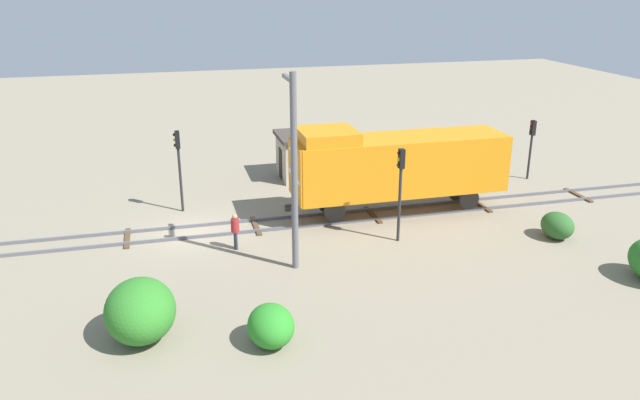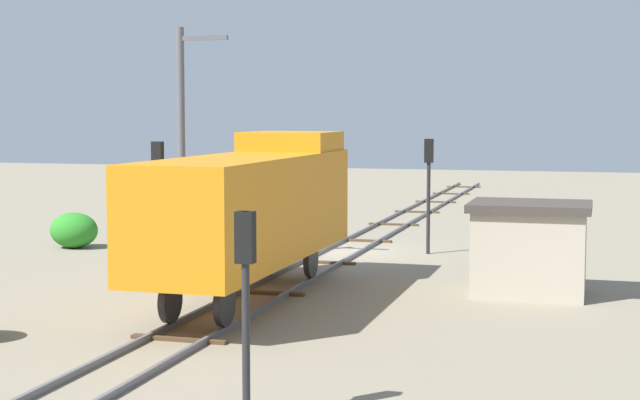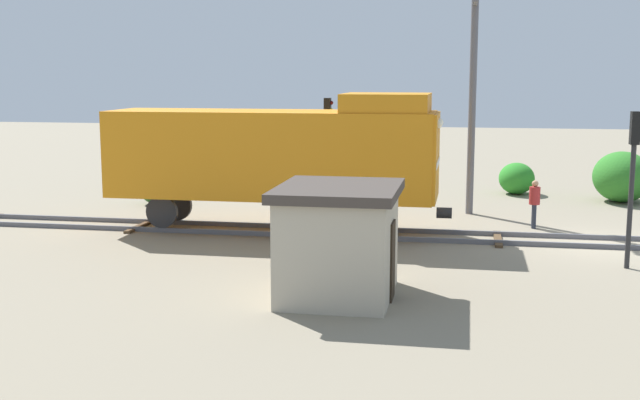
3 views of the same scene
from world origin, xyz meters
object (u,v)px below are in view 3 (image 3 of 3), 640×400
traffic_signal_mid (328,135)px  relay_hut (339,241)px  traffic_signal_near (634,161)px  worker_near_track (534,200)px  catenary_mast (472,99)px  locomotive (278,152)px

traffic_signal_mid → relay_hut: 11.25m
traffic_signal_near → worker_near_track: traffic_signal_near is taller
catenary_mast → relay_hut: bearing=165.9°
catenary_mast → traffic_signal_near: bearing=-151.7°
locomotive → catenary_mast: (4.94, -6.43, 1.67)m
worker_near_track → relay_hut: relay_hut is taller
traffic_signal_near → relay_hut: size_ratio=1.25×
traffic_signal_mid → worker_near_track: bearing=-97.5°
relay_hut → traffic_signal_near: bearing=-60.2°
locomotive → traffic_signal_near: 11.28m
worker_near_track → relay_hut: size_ratio=0.49×
traffic_signal_near → locomotive: bearing=73.5°
locomotive → relay_hut: size_ratio=3.31×
catenary_mast → relay_hut: (-12.44, 3.13, -3.05)m
catenary_mast → relay_hut: 13.19m
traffic_signal_near → catenary_mast: size_ratio=0.52×
locomotive → traffic_signal_mid: bearing=-18.1°
traffic_signal_near → relay_hut: (-4.30, 7.51, -1.65)m
worker_near_track → catenary_mast: catenary_mast is taller
traffic_signal_near → traffic_signal_mid: size_ratio=0.97×
locomotive → worker_near_track: bearing=-74.5°
locomotive → catenary_mast: size_ratio=1.38×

